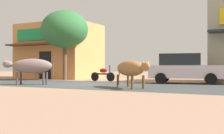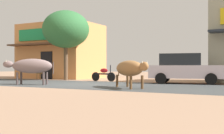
{
  "view_description": "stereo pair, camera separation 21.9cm",
  "coord_description": "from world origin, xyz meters",
  "px_view_note": "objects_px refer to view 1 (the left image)",
  "views": [
    {
      "loc": [
        8.73,
        -12.77,
        0.9
      ],
      "look_at": [
        1.57,
        0.92,
        0.91
      ],
      "focal_mm": 46.3,
      "sensor_mm": 36.0,
      "label": 1
    },
    {
      "loc": [
        8.92,
        -12.67,
        0.9
      ],
      "look_at": [
        1.57,
        0.92,
        0.91
      ],
      "focal_mm": 46.3,
      "sensor_mm": 36.0,
      "label": 2
    }
  ],
  "objects_px": {
    "roadside_tree": "(65,29)",
    "parked_hatchback_car": "(184,68)",
    "cow_far_dark": "(131,69)",
    "cafe_chair_near_tree": "(40,72)",
    "parked_motorcycle": "(103,74)",
    "cow_near_brown": "(31,66)"
  },
  "relations": [
    {
      "from": "roadside_tree",
      "to": "parked_hatchback_car",
      "type": "bearing_deg",
      "value": -2.23
    },
    {
      "from": "roadside_tree",
      "to": "cow_far_dark",
      "type": "distance_m",
      "value": 9.19
    },
    {
      "from": "cow_far_dark",
      "to": "cafe_chair_near_tree",
      "type": "distance_m",
      "value": 10.95
    },
    {
      "from": "parked_motorcycle",
      "to": "cow_far_dark",
      "type": "relative_size",
      "value": 0.73
    },
    {
      "from": "roadside_tree",
      "to": "cow_far_dark",
      "type": "relative_size",
      "value": 1.98
    },
    {
      "from": "cafe_chair_near_tree",
      "to": "parked_hatchback_car",
      "type": "bearing_deg",
      "value": -2.54
    },
    {
      "from": "parked_motorcycle",
      "to": "cafe_chair_near_tree",
      "type": "distance_m",
      "value": 5.62
    },
    {
      "from": "cow_near_brown",
      "to": "parked_motorcycle",
      "type": "bearing_deg",
      "value": 72.87
    },
    {
      "from": "parked_hatchback_car",
      "to": "cow_far_dark",
      "type": "distance_m",
      "value": 4.79
    },
    {
      "from": "roadside_tree",
      "to": "cafe_chair_near_tree",
      "type": "height_order",
      "value": "roadside_tree"
    },
    {
      "from": "roadside_tree",
      "to": "cow_near_brown",
      "type": "xyz_separation_m",
      "value": [
        1.66,
        -5.11,
        -2.6
      ]
    },
    {
      "from": "cow_near_brown",
      "to": "cafe_chair_near_tree",
      "type": "relative_size",
      "value": 2.96
    },
    {
      "from": "parked_motorcycle",
      "to": "cow_near_brown",
      "type": "relative_size",
      "value": 0.66
    },
    {
      "from": "parked_hatchback_car",
      "to": "cafe_chair_near_tree",
      "type": "height_order",
      "value": "parked_hatchback_car"
    },
    {
      "from": "parked_motorcycle",
      "to": "cow_near_brown",
      "type": "bearing_deg",
      "value": -107.13
    },
    {
      "from": "cow_near_brown",
      "to": "parked_hatchback_car",
      "type": "bearing_deg",
      "value": 35.32
    },
    {
      "from": "cow_near_brown",
      "to": "cow_far_dark",
      "type": "height_order",
      "value": "cow_near_brown"
    },
    {
      "from": "parked_motorcycle",
      "to": "cafe_chair_near_tree",
      "type": "xyz_separation_m",
      "value": [
        -5.61,
        0.35,
        0.05
      ]
    },
    {
      "from": "roadside_tree",
      "to": "parked_hatchback_car",
      "type": "distance_m",
      "value": 8.84
    },
    {
      "from": "parked_hatchback_car",
      "to": "cow_near_brown",
      "type": "bearing_deg",
      "value": -144.68
    },
    {
      "from": "roadside_tree",
      "to": "cow_near_brown",
      "type": "height_order",
      "value": "roadside_tree"
    },
    {
      "from": "roadside_tree",
      "to": "parked_motorcycle",
      "type": "height_order",
      "value": "roadside_tree"
    }
  ]
}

